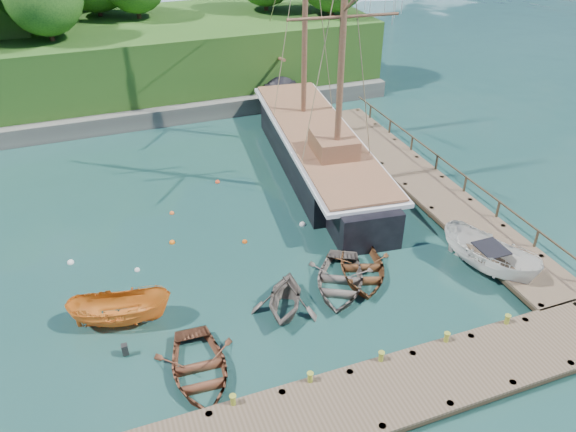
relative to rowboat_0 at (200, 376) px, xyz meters
name	(u,v)px	position (x,y,z in m)	size (l,w,h in m)	color
ground	(288,303)	(4.77, 2.88, 0.00)	(160.00, 160.00, 0.00)	#183D39
dock_near	(398,390)	(6.77, -3.62, 0.43)	(20.00, 3.20, 1.10)	brown
dock_east	(423,183)	(16.27, 9.88, 0.43)	(3.20, 24.00, 1.10)	brown
bollard_0	(234,415)	(0.77, -2.22, 0.00)	(0.26, 0.26, 0.45)	olive
bollard_1	(310,392)	(3.77, -2.22, 0.00)	(0.26, 0.26, 0.45)	olive
bollard_2	(379,371)	(6.77, -2.22, 0.00)	(0.26, 0.26, 0.45)	olive
bollard_3	(444,351)	(9.77, -2.22, 0.00)	(0.26, 0.26, 0.45)	olive
bollard_4	(503,333)	(12.77, -2.22, 0.00)	(0.26, 0.26, 0.45)	olive
rowboat_0	(200,376)	(0.00, 0.00, 0.00)	(3.28, 4.60, 0.95)	brown
rowboat_1	(285,311)	(4.46, 2.41, 0.00)	(3.04, 3.52, 1.86)	#5F564F
rowboat_2	(361,275)	(8.87, 3.54, 0.00)	(3.26, 4.56, 0.94)	#56331B
rowboat_3	(339,287)	(7.45, 3.07, 0.00)	(3.33, 4.66, 0.96)	#5A524B
motorboat_orange	(123,323)	(-2.49, 4.15, 0.00)	(1.68, 4.48, 1.73)	orange
cabin_boat_white	(486,271)	(14.77, 1.63, 0.00)	(2.00, 5.32, 2.05)	silver
schooner	(318,152)	(11.34, 14.86, 1.06)	(6.83, 26.27, 19.05)	black
mooring_buoy_0	(137,270)	(-1.40, 7.73, 0.00)	(0.28, 0.28, 0.28)	silver
mooring_buoy_1	(172,243)	(0.67, 9.49, 0.00)	(0.32, 0.32, 0.32)	orange
mooring_buoy_2	(245,242)	(4.30, 8.20, 0.00)	(0.28, 0.28, 0.28)	#CE4B0D
mooring_buoy_3	(302,225)	(7.80, 8.69, 0.00)	(0.35, 0.35, 0.35)	silver
mooring_buoy_4	(172,214)	(1.19, 12.41, 0.00)	(0.28, 0.28, 0.28)	orange
mooring_buoy_5	(218,182)	(4.58, 15.09, 0.00)	(0.30, 0.30, 0.30)	#F74A22
mooring_buoy_6	(71,263)	(-4.47, 9.52, 0.00)	(0.34, 0.34, 0.34)	white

